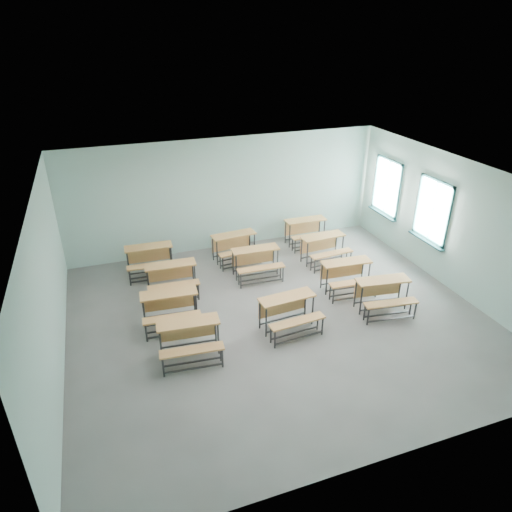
% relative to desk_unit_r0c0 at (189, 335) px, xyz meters
% --- Properties ---
extents(room, '(9.04, 8.04, 3.24)m').
position_rel_desk_unit_r0c0_xyz_m(room, '(2.22, 0.68, 1.09)').
color(room, gray).
rests_on(room, ground).
extents(desk_unit_r0c0, '(1.28, 0.93, 0.76)m').
position_rel_desk_unit_r0c0_xyz_m(desk_unit_r0c0, '(0.00, 0.00, 0.00)').
color(desk_unit_r0c0, '#CE8C4A').
rests_on(desk_unit_r0c0, ground).
extents(desk_unit_r0c1, '(1.27, 0.90, 0.76)m').
position_rel_desk_unit_r0c0_xyz_m(desk_unit_r0c1, '(2.18, 0.19, 0.00)').
color(desk_unit_r0c1, '#CE8C4A').
rests_on(desk_unit_r0c1, ground).
extents(desk_unit_r0c2, '(1.31, 0.97, 0.76)m').
position_rel_desk_unit_r0c0_xyz_m(desk_unit_r0c2, '(4.48, 0.13, 0.00)').
color(desk_unit_r0c2, '#CE8C4A').
rests_on(desk_unit_r0c2, ground).
extents(desk_unit_r1c0, '(1.27, 0.90, 0.76)m').
position_rel_desk_unit_r0c0_xyz_m(desk_unit_r1c0, '(-0.16, 1.19, 0.00)').
color(desk_unit_r1c0, '#CE8C4A').
rests_on(desk_unit_r1c0, ground).
extents(desk_unit_r1c2, '(1.27, 0.90, 0.76)m').
position_rel_desk_unit_r0c0_xyz_m(desk_unit_r1c2, '(4.15, 1.18, 0.00)').
color(desk_unit_r1c2, '#CE8C4A').
rests_on(desk_unit_r1c2, ground).
extents(desk_unit_r2c0, '(1.26, 0.88, 0.76)m').
position_rel_desk_unit_r0c0_xyz_m(desk_unit_r2c0, '(0.10, 2.48, 0.00)').
color(desk_unit_r2c0, '#CE8C4A').
rests_on(desk_unit_r2c0, ground).
extents(desk_unit_r2c1, '(1.24, 0.86, 0.76)m').
position_rel_desk_unit_r0c0_xyz_m(desk_unit_r2c1, '(2.31, 2.59, 0.00)').
color(desk_unit_r2c1, '#CE8C4A').
rests_on(desk_unit_r2c1, ground).
extents(desk_unit_r2c2, '(1.27, 0.89, 0.76)m').
position_rel_desk_unit_r0c0_xyz_m(desk_unit_r2c2, '(4.32, 2.72, 0.00)').
color(desk_unit_r2c2, '#CE8C4A').
rests_on(desk_unit_r2c2, ground).
extents(desk_unit_r3c0, '(1.25, 0.87, 0.76)m').
position_rel_desk_unit_r0c0_xyz_m(desk_unit_r3c0, '(-0.26, 3.66, 0.00)').
color(desk_unit_r3c0, '#CE8C4A').
rests_on(desk_unit_r3c0, ground).
extents(desk_unit_r3c1, '(1.28, 0.92, 0.76)m').
position_rel_desk_unit_r0c0_xyz_m(desk_unit_r3c1, '(2.06, 3.64, 0.00)').
color(desk_unit_r3c1, '#CE8C4A').
rests_on(desk_unit_r3c1, ground).
extents(desk_unit_r3c2, '(1.23, 0.84, 0.76)m').
position_rel_desk_unit_r0c0_xyz_m(desk_unit_r3c2, '(4.36, 3.93, 0.00)').
color(desk_unit_r3c2, '#CE8C4A').
rests_on(desk_unit_r3c2, ground).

